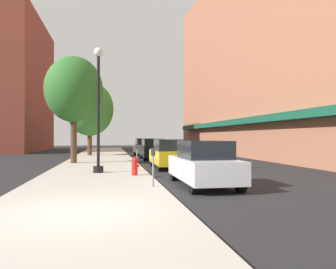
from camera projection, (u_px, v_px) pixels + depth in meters
name	position (u px, v px, depth m)	size (l,w,h in m)	color
ground_plane	(153.00, 160.00, 25.72)	(90.00, 90.00, 0.00)	#232326
sidewalk_slab	(102.00, 159.00, 25.99)	(4.80, 50.00, 0.12)	#B7B2A8
building_right_brick	(259.00, 52.00, 31.69)	(6.80, 40.00, 20.21)	#9E6047
building_far_background	(18.00, 86.00, 41.81)	(6.80, 18.00, 16.83)	brown
lamppost	(98.00, 107.00, 15.33)	(0.48, 0.48, 5.90)	black
fire_hydrant	(135.00, 166.00, 14.24)	(0.33, 0.26, 0.79)	red
parking_meter_near	(153.00, 162.00, 10.91)	(0.14, 0.09, 1.31)	slate
parking_meter_far	(137.00, 153.00, 17.33)	(0.14, 0.09, 1.31)	slate
tree_near	(74.00, 90.00, 21.02)	(3.70, 3.70, 6.89)	#4C3823
tree_mid	(90.00, 109.00, 29.89)	(4.32, 4.32, 6.76)	#4C3823
tree_far	(90.00, 110.00, 36.22)	(4.37, 4.37, 7.25)	#422D1E
car_white	(203.00, 164.00, 11.91)	(1.80, 4.30, 1.66)	black
car_yellow	(169.00, 154.00, 18.67)	(1.80, 4.30, 1.66)	black
car_black	(153.00, 149.00, 25.82)	(1.80, 4.30, 1.66)	black
car_silver	(144.00, 147.00, 32.15)	(1.80, 4.30, 1.66)	black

